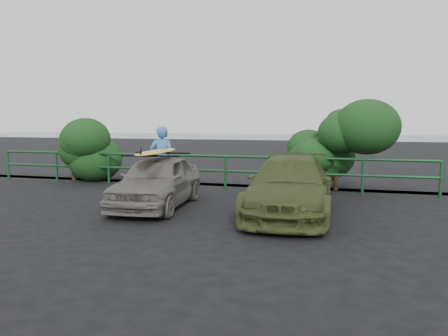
# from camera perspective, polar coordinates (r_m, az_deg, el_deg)

# --- Properties ---
(ground) EXTENTS (80.00, 80.00, 0.00)m
(ground) POSITION_cam_1_polar(r_m,az_deg,el_deg) (9.19, -14.48, -7.02)
(ground) COLOR black
(ocean) EXTENTS (200.00, 200.00, 0.00)m
(ocean) POSITION_cam_1_polar(r_m,az_deg,el_deg) (67.90, 11.95, 4.24)
(ocean) COLOR slate
(ocean) RESTS_ON ground
(guardrail) EXTENTS (14.00, 0.08, 1.04)m
(guardrail) POSITION_cam_1_polar(r_m,az_deg,el_deg) (13.60, -3.89, -0.40)
(guardrail) COLOR #12401F
(guardrail) RESTS_ON ground
(shrub_left) EXTENTS (3.20, 2.40, 2.30)m
(shrub_left) POSITION_cam_1_polar(r_m,az_deg,el_deg) (16.14, -19.70, 2.52)
(shrub_left) COLOR #173D16
(shrub_left) RESTS_ON ground
(shrub_right) EXTENTS (3.20, 2.40, 2.45)m
(shrub_right) POSITION_cam_1_polar(r_m,az_deg,el_deg) (13.25, 17.69, 2.22)
(shrub_right) COLOR #173D16
(shrub_right) RESTS_ON ground
(sedan) EXTENTS (1.80, 3.79, 1.25)m
(sedan) POSITION_cam_1_polar(r_m,az_deg,el_deg) (10.62, -8.72, -1.71)
(sedan) COLOR #67625C
(sedan) RESTS_ON ground
(olive_vehicle) EXTENTS (1.94, 4.42, 1.26)m
(olive_vehicle) POSITION_cam_1_polar(r_m,az_deg,el_deg) (9.72, 8.64, -2.40)
(olive_vehicle) COLOR #39451E
(olive_vehicle) RESTS_ON ground
(man) EXTENTS (0.82, 0.68, 1.93)m
(man) POSITION_cam_1_polar(r_m,az_deg,el_deg) (12.83, -8.10, 1.15)
(man) COLOR teal
(man) RESTS_ON ground
(roof_rack) EXTENTS (1.48, 1.10, 0.05)m
(roof_rack) POSITION_cam_1_polar(r_m,az_deg,el_deg) (10.55, -8.78, 1.78)
(roof_rack) COLOR black
(roof_rack) RESTS_ON sedan
(surfboard) EXTENTS (0.73, 2.52, 0.07)m
(surfboard) POSITION_cam_1_polar(r_m,az_deg,el_deg) (10.54, -8.78, 2.11)
(surfboard) COLOR gold
(surfboard) RESTS_ON roof_rack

